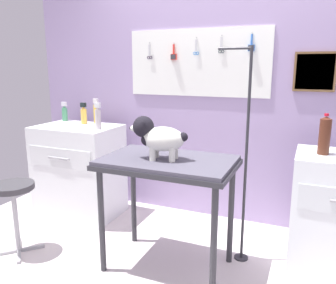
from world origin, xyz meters
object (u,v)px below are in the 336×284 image
object	(u,v)px
counter_left	(79,171)
soda_bottle	(325,135)
spray_bottle_tall	(65,113)
stool	(14,197)
grooming_table	(168,171)
grooming_arm	(244,166)
dog	(157,137)

from	to	relation	value
counter_left	soda_bottle	xyz separation A→B (m)	(2.23, -0.11, 0.56)
counter_left	spray_bottle_tall	size ratio (longest dim) A/B	4.53
stool	grooming_table	bearing A→B (deg)	13.69
stool	soda_bottle	world-z (taller)	soda_bottle
counter_left	spray_bottle_tall	xyz separation A→B (m)	(-0.33, 0.22, 0.55)
counter_left	soda_bottle	bearing A→B (deg)	-2.73
grooming_arm	soda_bottle	world-z (taller)	grooming_arm
dog	counter_left	world-z (taller)	dog
dog	stool	distance (m)	1.30
grooming_arm	stool	bearing A→B (deg)	-160.04
dog	soda_bottle	size ratio (longest dim) A/B	1.43
grooming_table	dog	size ratio (longest dim) A/B	2.28
grooming_arm	grooming_table	bearing A→B (deg)	-146.66
grooming_table	spray_bottle_tall	bearing A→B (deg)	153.40
grooming_table	dog	bearing A→B (deg)	-146.40
counter_left	soda_bottle	size ratio (longest dim) A/B	3.14
grooming_table	soda_bottle	size ratio (longest dim) A/B	3.27
soda_bottle	dog	bearing A→B (deg)	-156.18
soda_bottle	grooming_arm	bearing A→B (deg)	-167.84
spray_bottle_tall	counter_left	bearing A→B (deg)	-34.60
grooming_arm	spray_bottle_tall	distance (m)	2.09
dog	soda_bottle	bearing A→B (deg)	23.82
stool	spray_bottle_tall	xyz separation A→B (m)	(-0.32, 1.06, 0.53)
grooming_arm	spray_bottle_tall	world-z (taller)	grooming_arm
stool	spray_bottle_tall	world-z (taller)	spray_bottle_tall
spray_bottle_tall	soda_bottle	size ratio (longest dim) A/B	0.69
grooming_arm	stool	distance (m)	1.84
grooming_table	counter_left	size ratio (longest dim) A/B	1.04
stool	counter_left	bearing A→B (deg)	89.82
spray_bottle_tall	soda_bottle	world-z (taller)	soda_bottle
spray_bottle_tall	grooming_arm	bearing A→B (deg)	-12.39
grooming_table	stool	xyz separation A→B (m)	(-1.21, -0.30, -0.28)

